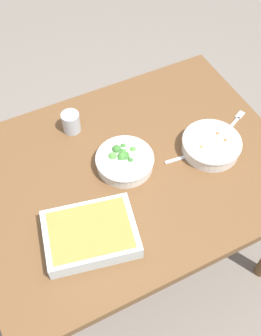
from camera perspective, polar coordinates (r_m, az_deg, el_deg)
ground_plane at (r=2.16m, az=0.00°, el=-11.72°), size 6.00×6.00×0.00m
dining_table at (r=1.60m, az=0.00°, el=-1.92°), size 1.20×0.90×0.74m
stew_bowl at (r=1.58m, az=11.30°, el=3.24°), size 0.23×0.23×0.06m
broccoli_bowl at (r=1.51m, az=-0.85°, el=1.07°), size 0.22×0.22×0.07m
baking_dish at (r=1.35m, az=-5.66°, el=-9.19°), size 0.34×0.28×0.06m
drink_cup at (r=1.63m, az=-8.36°, el=6.31°), size 0.07×0.07×0.08m
spoon_by_stew at (r=1.57m, az=8.67°, el=1.89°), size 0.18×0.04×0.01m
fork_on_table at (r=1.72m, az=14.33°, el=6.26°), size 0.17×0.09×0.01m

